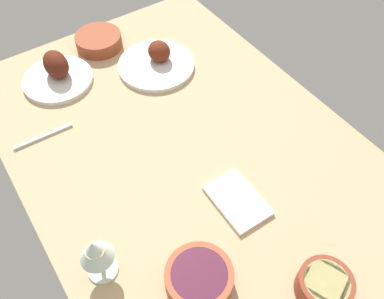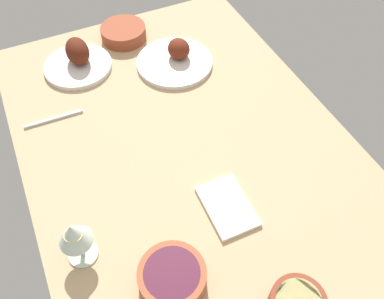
% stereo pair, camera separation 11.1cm
% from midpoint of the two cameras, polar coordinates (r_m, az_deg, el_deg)
% --- Properties ---
extents(dining_table, '(1.40, 0.90, 0.04)m').
position_cam_midpoint_polar(dining_table, '(1.15, -2.78, -1.41)').
color(dining_table, tan).
rests_on(dining_table, ground).
extents(plate_far_side, '(0.26, 0.26, 0.08)m').
position_cam_midpoint_polar(plate_far_side, '(1.39, -7.32, 12.14)').
color(plate_far_side, silver).
rests_on(plate_far_side, dining_table).
extents(plate_near_viewer, '(0.22, 0.22, 0.10)m').
position_cam_midpoint_polar(plate_near_viewer, '(1.40, -20.78, 9.99)').
color(plate_near_viewer, silver).
rests_on(plate_near_viewer, dining_table).
extents(bowl_onions, '(0.15, 0.15, 0.05)m').
position_cam_midpoint_polar(bowl_onions, '(0.93, -2.59, -17.97)').
color(bowl_onions, '#A35133').
rests_on(bowl_onions, dining_table).
extents(bowl_pasta, '(0.16, 0.16, 0.05)m').
position_cam_midpoint_polar(bowl_pasta, '(1.50, -15.21, 14.60)').
color(bowl_pasta, brown).
rests_on(bowl_pasta, dining_table).
extents(bowl_potatoes, '(0.12, 0.12, 0.06)m').
position_cam_midpoint_polar(bowl_potatoes, '(0.95, 14.90, -18.39)').
color(bowl_potatoes, brown).
rests_on(bowl_potatoes, dining_table).
extents(wine_glass, '(0.08, 0.08, 0.14)m').
position_cam_midpoint_polar(wine_glass, '(0.91, -17.09, -13.94)').
color(wine_glass, silver).
rests_on(wine_glass, dining_table).
extents(folded_napkin, '(0.17, 0.11, 0.01)m').
position_cam_midpoint_polar(folded_napkin, '(1.04, 3.40, -7.44)').
color(folded_napkin, white).
rests_on(folded_napkin, dining_table).
extents(fork_loose, '(0.01, 0.18, 0.01)m').
position_cam_midpoint_polar(fork_loose, '(1.26, -22.70, 1.55)').
color(fork_loose, silver).
rests_on(fork_loose, dining_table).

